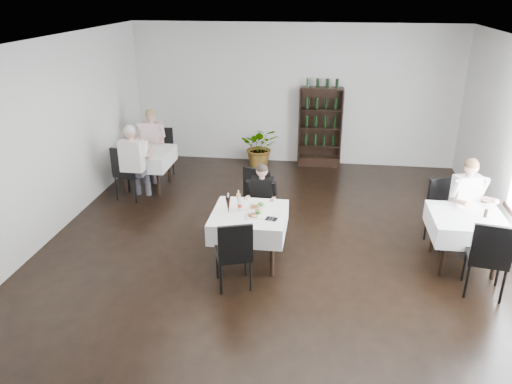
# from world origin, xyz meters

# --- Properties ---
(room_shell) EXTENTS (9.00, 9.00, 9.00)m
(room_shell) POSITION_xyz_m (0.00, 0.00, 1.50)
(room_shell) COLOR black
(room_shell) RESTS_ON ground
(wine_shelf) EXTENTS (0.90, 0.28, 1.75)m
(wine_shelf) POSITION_xyz_m (0.60, 4.31, 0.85)
(wine_shelf) COLOR black
(wine_shelf) RESTS_ON ground
(main_table) EXTENTS (1.03, 1.03, 0.77)m
(main_table) POSITION_xyz_m (-0.30, 0.00, 0.62)
(main_table) COLOR black
(main_table) RESTS_ON ground
(left_table) EXTENTS (0.98, 0.98, 0.77)m
(left_table) POSITION_xyz_m (-2.70, 2.50, 0.62)
(left_table) COLOR black
(left_table) RESTS_ON ground
(right_table) EXTENTS (0.98, 0.98, 0.77)m
(right_table) POSITION_xyz_m (2.70, 0.30, 0.62)
(right_table) COLOR black
(right_table) RESTS_ON ground
(potted_tree) EXTENTS (0.85, 0.75, 0.89)m
(potted_tree) POSITION_xyz_m (-0.67, 4.08, 0.44)
(potted_tree) COLOR #2B6021
(potted_tree) RESTS_ON ground
(main_chair_far) EXTENTS (0.64, 0.65, 1.08)m
(main_chair_far) POSITION_xyz_m (-0.36, 0.80, 0.62)
(main_chair_far) COLOR black
(main_chair_far) RESTS_ON ground
(main_chair_near) EXTENTS (0.57, 0.57, 0.97)m
(main_chair_near) POSITION_xyz_m (-0.39, -0.73, 0.55)
(main_chair_near) COLOR black
(main_chair_near) RESTS_ON ground
(left_chair_far) EXTENTS (0.52, 0.52, 1.02)m
(left_chair_far) POSITION_xyz_m (-2.59, 3.14, 0.58)
(left_chair_far) COLOR black
(left_chair_far) RESTS_ON ground
(left_chair_near) EXTENTS (0.55, 0.55, 1.02)m
(left_chair_near) POSITION_xyz_m (-2.84, 1.91, 0.58)
(left_chair_near) COLOR black
(left_chair_near) RESTS_ON ground
(right_chair_far) EXTENTS (0.61, 0.61, 1.02)m
(right_chair_far) POSITION_xyz_m (2.56, 0.99, 0.58)
(right_chair_far) COLOR black
(right_chair_far) RESTS_ON ground
(right_chair_near) EXTENTS (0.55, 0.56, 1.05)m
(right_chair_near) POSITION_xyz_m (2.79, -0.46, 0.60)
(right_chair_near) COLOR black
(right_chair_near) RESTS_ON ground
(diner_main) EXTENTS (0.47, 0.47, 1.23)m
(diner_main) POSITION_xyz_m (-0.22, 0.69, 0.72)
(diner_main) COLOR #3A3A41
(diner_main) RESTS_ON ground
(diner_left_far) EXTENTS (0.55, 0.54, 1.44)m
(diner_left_far) POSITION_xyz_m (-2.75, 3.04, 0.84)
(diner_left_far) COLOR #3A3A41
(diner_left_far) RESTS_ON ground
(diner_left_near) EXTENTS (0.55, 0.55, 1.46)m
(diner_left_near) POSITION_xyz_m (-2.68, 1.87, 0.85)
(diner_left_near) COLOR #3A3A41
(diner_left_near) RESTS_ON ground
(diner_right_far) EXTENTS (0.60, 0.64, 1.42)m
(diner_right_far) POSITION_xyz_m (2.82, 0.79, 0.82)
(diner_right_far) COLOR #3A3A41
(diner_right_far) RESTS_ON ground
(plate_far) EXTENTS (0.30, 0.30, 0.08)m
(plate_far) POSITION_xyz_m (-0.21, 0.14, 0.79)
(plate_far) COLOR white
(plate_far) RESTS_ON main_table
(plate_near) EXTENTS (0.29, 0.29, 0.08)m
(plate_near) POSITION_xyz_m (-0.21, -0.12, 0.79)
(plate_near) COLOR white
(plate_near) RESTS_ON main_table
(pilsner_dark) EXTENTS (0.07, 0.07, 0.31)m
(pilsner_dark) POSITION_xyz_m (-0.58, -0.08, 0.90)
(pilsner_dark) COLOR black
(pilsner_dark) RESTS_ON main_table
(pilsner_lager) EXTENTS (0.06, 0.06, 0.28)m
(pilsner_lager) POSITION_xyz_m (-0.47, 0.11, 0.88)
(pilsner_lager) COLOR gold
(pilsner_lager) RESTS_ON main_table
(coke_bottle) EXTENTS (0.06, 0.06, 0.24)m
(coke_bottle) POSITION_xyz_m (-0.44, 0.03, 0.87)
(coke_bottle) COLOR silver
(coke_bottle) RESTS_ON main_table
(napkin_cutlery) EXTENTS (0.17, 0.17, 0.02)m
(napkin_cutlery) POSITION_xyz_m (0.03, -0.18, 0.78)
(napkin_cutlery) COLOR black
(napkin_cutlery) RESTS_ON main_table
(pepper_mill) EXTENTS (0.05, 0.05, 0.11)m
(pepper_mill) POSITION_xyz_m (2.92, 0.29, 0.83)
(pepper_mill) COLOR black
(pepper_mill) RESTS_ON right_table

